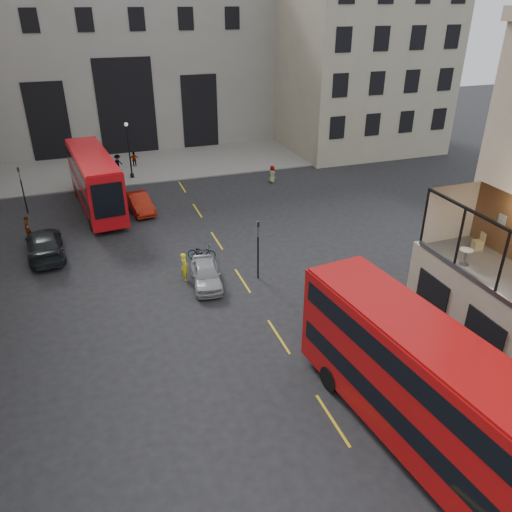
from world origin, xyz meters
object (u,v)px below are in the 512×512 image
object	(u,v)px
cafe_chair_d	(478,244)
pedestrian_d	(272,174)
car_a	(206,274)
pedestrian_c	(134,160)
traffic_light_near	(258,243)
pedestrian_b	(118,163)
cyclist	(185,266)
car_b	(139,203)
street_lamp_b	(130,154)
bus_near	(427,387)
bicycle	(202,252)
pedestrian_e	(27,228)
traffic_light_far	(21,184)
bus_far	(95,179)
car_c	(45,244)
cafe_table_far	(466,255)

from	to	relation	value
cafe_chair_d	pedestrian_d	bearing A→B (deg)	92.32
car_a	pedestrian_c	bearing A→B (deg)	100.11
traffic_light_near	pedestrian_b	size ratio (longest dim) A/B	2.17
traffic_light_near	pedestrian_c	world-z (taller)	traffic_light_near
cyclist	car_b	bearing A→B (deg)	3.50
street_lamp_b	bus_near	bearing A→B (deg)	-79.81
car_a	bicycle	bearing A→B (deg)	88.61
bus_near	pedestrian_c	distance (m)	40.27
street_lamp_b	car_a	xyz separation A→B (m)	(1.82, -21.66, -1.70)
cyclist	pedestrian_e	size ratio (longest dim) A/B	1.05
pedestrian_b	traffic_light_near	bearing A→B (deg)	-121.25
traffic_light_near	traffic_light_far	distance (m)	21.26
bus_near	bicycle	size ratio (longest dim) A/B	6.93
traffic_light_far	street_lamp_b	bearing A→B (deg)	33.69
bus_far	bicycle	xyz separation A→B (m)	(5.86, -11.37, -2.10)
pedestrian_e	cyclist	bearing A→B (deg)	39.84
traffic_light_far	car_c	size ratio (longest dim) A/B	0.67
pedestrian_b	cafe_chair_d	xyz separation A→B (m)	(14.25, -32.93, 3.98)
bus_far	pedestrian_d	size ratio (longest dim) A/B	7.29
car_a	cafe_chair_d	bearing A→B (deg)	-29.82
street_lamp_b	pedestrian_b	xyz separation A→B (m)	(-1.02, 2.55, -1.52)
car_b	bus_far	bearing A→B (deg)	143.10
car_b	car_c	bearing A→B (deg)	-148.52
pedestrian_d	cafe_chair_d	bearing A→B (deg)	170.77
pedestrian_b	cafe_chair_d	bearing A→B (deg)	-111.62
car_b	bicycle	size ratio (longest dim) A/B	2.36
bicycle	pedestrian_c	bearing A→B (deg)	28.19
car_a	pedestrian_e	size ratio (longest dim) A/B	2.43
pedestrian_b	car_b	bearing A→B (deg)	-131.96
cyclist	car_c	bearing A→B (deg)	50.45
pedestrian_c	car_c	bearing A→B (deg)	56.74
traffic_light_far	bus_far	distance (m)	5.58
bicycle	pedestrian_b	world-z (taller)	pedestrian_b
cafe_table_far	bicycle	bearing A→B (deg)	125.17
car_b	car_c	world-z (taller)	car_c
cyclist	pedestrian_c	world-z (taller)	cyclist
cyclist	cafe_table_far	size ratio (longest dim) A/B	2.36
bus_near	car_b	world-z (taller)	bus_near
traffic_light_far	pedestrian_c	distance (m)	13.79
cafe_table_far	traffic_light_near	bearing A→B (deg)	124.96
traffic_light_far	street_lamp_b	size ratio (longest dim) A/B	0.71
car_b	car_c	xyz separation A→B (m)	(-6.96, -5.77, 0.10)
traffic_light_near	pedestrian_e	world-z (taller)	traffic_light_near
street_lamp_b	bus_far	world-z (taller)	street_lamp_b
car_c	cyclist	bearing A→B (deg)	137.50
pedestrian_e	pedestrian_d	bearing A→B (deg)	100.38
bus_near	pedestrian_b	world-z (taller)	bus_near
pedestrian_b	pedestrian_d	size ratio (longest dim) A/B	1.08
traffic_light_near	cafe_table_far	world-z (taller)	cafe_table_far
cyclist	pedestrian_e	distance (m)	13.26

